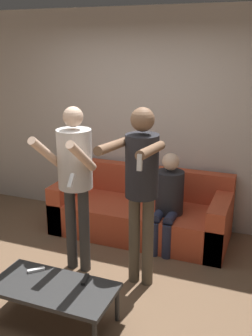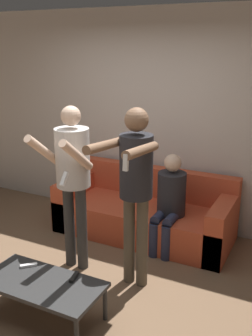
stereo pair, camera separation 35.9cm
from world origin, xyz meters
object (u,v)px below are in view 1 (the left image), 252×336
at_px(couch, 141,213).
at_px(person_seated, 168,198).
at_px(coffee_table, 53,290).
at_px(remote_far, 85,279).
at_px(person_standing_left, 75,172).
at_px(remote_near, 36,270).
at_px(person_standing_right, 141,179).

bearing_deg(couch, person_seated, -27.13).
bearing_deg(coffee_table, couch, 85.83).
xyz_separation_m(couch, remote_far, (0.08, -1.67, 0.10)).
relative_size(person_standing_left, remote_near, 12.94).
distance_m(person_seated, remote_near, 1.71).
bearing_deg(person_standing_left, person_standing_right, -0.64).
bearing_deg(person_seated, coffee_table, -107.53).
distance_m(person_standing_left, remote_far, 1.05).
bearing_deg(couch, remote_far, -87.31).
height_order(coffee_table, remote_far, remote_far).
xyz_separation_m(coffee_table, remote_near, (-0.26, 0.14, 0.05)).
distance_m(couch, person_standing_right, 1.37).
relative_size(couch, person_standing_left, 1.24).
xyz_separation_m(person_standing_right, remote_near, (-0.74, -0.67, -0.73)).
distance_m(remote_near, remote_far, 0.47).
xyz_separation_m(person_standing_left, person_seated, (0.73, 0.82, -0.48)).
bearing_deg(couch, coffee_table, -94.17).
height_order(couch, person_standing_left, person_standing_left).
bearing_deg(couch, person_standing_left, -108.65).
bearing_deg(person_seated, person_standing_left, -131.52).
xyz_separation_m(couch, person_standing_left, (-0.35, -1.02, 0.81)).
relative_size(remote_near, remote_far, 0.86).
bearing_deg(person_standing_right, remote_far, -112.52).
distance_m(person_standing_left, person_standing_right, 0.69).
xyz_separation_m(person_seated, coffee_table, (-0.52, -1.65, -0.28)).
bearing_deg(person_standing_left, remote_far, -56.97).
xyz_separation_m(couch, coffee_table, (-0.13, -1.84, 0.06)).
distance_m(person_standing_right, remote_far, 1.01).
bearing_deg(remote_far, coffee_table, -141.62).
distance_m(couch, person_standing_left, 1.35).
xyz_separation_m(person_standing_right, remote_far, (-0.27, -0.64, -0.73)).
bearing_deg(person_standing_right, couch, 108.54).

